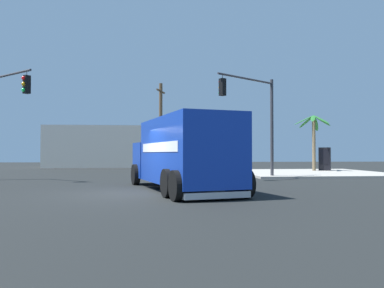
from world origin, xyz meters
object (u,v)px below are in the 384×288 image
(delivery_truck, at_px, (182,154))
(vending_machine_red, at_px, (325,159))
(traffic_light_primary, at_px, (3,109))
(utility_pole, at_px, (161,125))
(traffic_light_secondary, at_px, (256,110))
(palm_tree_far, at_px, (314,132))

(delivery_truck, xyz_separation_m, vending_machine_red, (12.46, 13.89, -0.46))
(traffic_light_primary, bearing_deg, utility_pole, 53.16)
(delivery_truck, height_order, vending_machine_red, delivery_truck)
(traffic_light_secondary, distance_m, utility_pole, 12.82)
(delivery_truck, bearing_deg, utility_pole, 92.22)
(traffic_light_secondary, bearing_deg, utility_pole, 115.87)
(traffic_light_primary, xyz_separation_m, traffic_light_secondary, (14.47, 0.32, 0.14))
(palm_tree_far, xyz_separation_m, utility_pole, (-12.15, 4.56, 0.79))
(traffic_light_primary, height_order, vending_machine_red, traffic_light_primary)
(delivery_truck, relative_size, vending_machine_red, 4.64)
(traffic_light_primary, distance_m, utility_pole, 14.81)
(traffic_light_secondary, bearing_deg, palm_tree_far, 46.74)
(utility_pole, bearing_deg, palm_tree_far, -20.57)
(traffic_light_primary, xyz_separation_m, utility_pole, (8.88, 11.85, 0.02))
(utility_pole, bearing_deg, traffic_light_secondary, -64.13)
(vending_machine_red, relative_size, palm_tree_far, 0.42)
(traffic_light_secondary, distance_m, palm_tree_far, 9.62)
(palm_tree_far, distance_m, utility_pole, 13.00)
(vending_machine_red, bearing_deg, delivery_truck, -131.89)
(delivery_truck, bearing_deg, palm_tree_far, 49.99)
(delivery_truck, xyz_separation_m, utility_pole, (-0.71, 18.20, 2.49))
(palm_tree_far, relative_size, utility_pole, 0.57)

